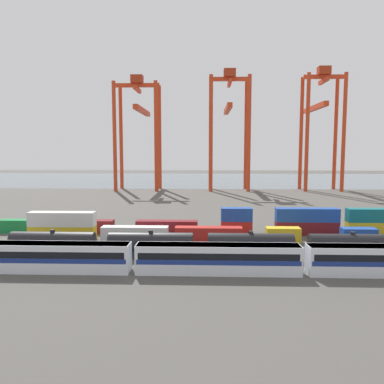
% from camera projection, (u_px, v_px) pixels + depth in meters
% --- Properties ---
extents(ground_plane, '(420.00, 420.00, 0.00)m').
position_uv_depth(ground_plane, '(218.00, 208.00, 109.99)').
color(ground_plane, '#4C4944').
extents(harbour_water, '(400.00, 110.00, 0.01)m').
position_uv_depth(harbour_water, '(212.00, 179.00, 219.20)').
color(harbour_water, slate).
rests_on(harbour_water, ground_plane).
extents(passenger_train, '(67.45, 3.14, 3.90)m').
position_uv_depth(passenger_train, '(218.00, 257.00, 51.56)').
color(passenger_train, silver).
rests_on(passenger_train, ground_plane).
extents(freight_tank_row, '(73.83, 2.77, 4.23)m').
position_uv_depth(freight_tank_row, '(251.00, 246.00, 58.67)').
color(freight_tank_row, '#232326').
rests_on(freight_tank_row, ground_plane).
extents(shipping_container_0, '(12.10, 2.44, 2.60)m').
position_uv_depth(shipping_container_0, '(62.00, 233.00, 70.83)').
color(shipping_container_0, gold).
rests_on(shipping_container_0, ground_plane).
extents(shipping_container_1, '(12.10, 2.44, 2.60)m').
position_uv_depth(shipping_container_1, '(62.00, 219.00, 70.56)').
color(shipping_container_1, silver).
rests_on(shipping_container_1, shipping_container_0).
extents(shipping_container_2, '(12.10, 2.44, 2.60)m').
position_uv_depth(shipping_container_2, '(135.00, 234.00, 70.36)').
color(shipping_container_2, silver).
rests_on(shipping_container_2, ground_plane).
extents(shipping_container_3, '(12.10, 2.44, 2.60)m').
position_uv_depth(shipping_container_3, '(208.00, 234.00, 69.88)').
color(shipping_container_3, '#AD211C').
rests_on(shipping_container_3, ground_plane).
extents(shipping_container_4, '(6.04, 2.44, 2.60)m').
position_uv_depth(shipping_container_4, '(283.00, 235.00, 69.41)').
color(shipping_container_4, gold).
rests_on(shipping_container_4, ground_plane).
extents(shipping_container_5, '(6.04, 2.44, 2.60)m').
position_uv_depth(shipping_container_5, '(358.00, 235.00, 68.93)').
color(shipping_container_5, '#1C4299').
rests_on(shipping_container_5, ground_plane).
extents(shipping_container_6, '(12.10, 2.44, 2.60)m').
position_uv_depth(shipping_container_6, '(31.00, 226.00, 77.27)').
color(shipping_container_6, '#197538').
rests_on(shipping_container_6, ground_plane).
extents(shipping_container_7, '(6.04, 2.44, 2.60)m').
position_uv_depth(shipping_container_7, '(98.00, 227.00, 76.78)').
color(shipping_container_7, maroon).
rests_on(shipping_container_7, ground_plane).
extents(shipping_container_8, '(12.10, 2.44, 2.60)m').
position_uv_depth(shipping_container_8, '(167.00, 227.00, 76.30)').
color(shipping_container_8, maroon).
rests_on(shipping_container_8, ground_plane).
extents(shipping_container_9, '(6.04, 2.44, 2.60)m').
position_uv_depth(shipping_container_9, '(236.00, 228.00, 75.81)').
color(shipping_container_9, '#AD211C').
rests_on(shipping_container_9, ground_plane).
extents(shipping_container_10, '(6.04, 2.44, 2.60)m').
position_uv_depth(shipping_container_10, '(236.00, 214.00, 75.53)').
color(shipping_container_10, '#1C4299').
rests_on(shipping_container_10, shipping_container_9).
extents(shipping_container_11, '(12.10, 2.44, 2.60)m').
position_uv_depth(shipping_container_11, '(307.00, 228.00, 75.32)').
color(shipping_container_11, maroon).
rests_on(shipping_container_11, ground_plane).
extents(shipping_container_12, '(12.10, 2.44, 2.60)m').
position_uv_depth(shipping_container_12, '(307.00, 215.00, 75.04)').
color(shipping_container_12, '#1C4299').
rests_on(shipping_container_12, shipping_container_11).
extents(shipping_container_13, '(12.10, 2.44, 2.60)m').
position_uv_depth(shipping_container_13, '(378.00, 229.00, 74.84)').
color(shipping_container_13, gold).
rests_on(shipping_container_13, ground_plane).
extents(shipping_container_14, '(12.10, 2.44, 2.60)m').
position_uv_depth(shipping_container_14, '(379.00, 215.00, 74.56)').
color(shipping_container_14, '#146066').
rests_on(shipping_container_14, shipping_container_13).
extents(gantry_crane_west, '(18.25, 36.52, 46.81)m').
position_uv_depth(gantry_crane_west, '(139.00, 121.00, 161.67)').
color(gantry_crane_west, red).
rests_on(gantry_crane_west, ground_plane).
extents(gantry_crane_central, '(16.62, 33.71, 49.04)m').
position_uv_depth(gantry_crane_central, '(229.00, 119.00, 159.81)').
color(gantry_crane_central, red).
rests_on(gantry_crane_central, ground_plane).
extents(gantry_crane_east, '(15.89, 33.11, 49.69)m').
position_uv_depth(gantry_crane_east, '(321.00, 118.00, 158.45)').
color(gantry_crane_east, red).
rests_on(gantry_crane_east, ground_plane).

